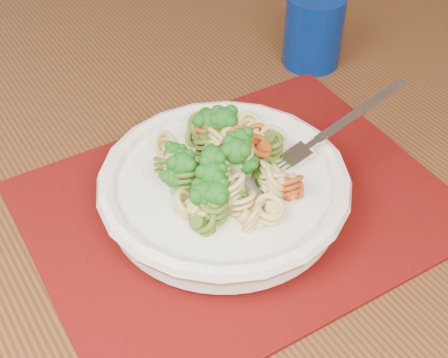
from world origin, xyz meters
TOP-DOWN VIEW (x-y plane):
  - dining_table at (0.39, 0.72)m, footprint 1.40×0.93m
  - placemat at (0.42, 0.57)m, footprint 0.43×0.34m
  - pasta_bowl at (0.40, 0.58)m, footprint 0.25×0.25m
  - pasta_broccoli_heap at (0.40, 0.58)m, footprint 0.21×0.21m
  - fork at (0.48, 0.56)m, footprint 0.18×0.04m
  - tumbler at (0.65, 0.74)m, footprint 0.08×0.08m

SIDE VIEW (x-z plane):
  - dining_table at x=0.39m, z-range 0.28..1.06m
  - placemat at x=0.42m, z-range 0.78..0.78m
  - pasta_bowl at x=0.40m, z-range 0.78..0.83m
  - tumbler at x=0.65m, z-range 0.78..0.87m
  - fork at x=0.48m, z-range 0.79..0.86m
  - pasta_broccoli_heap at x=0.40m, z-range 0.79..0.86m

